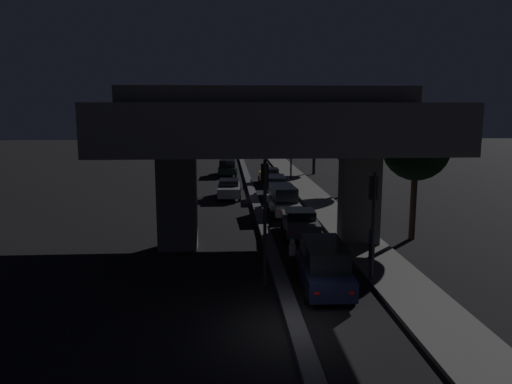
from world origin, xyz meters
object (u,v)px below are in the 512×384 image
Objects in this scene: car_taxi_yellow_fifth at (270,176)px; traffic_light_right_of_median at (373,208)px; car_silver_lead_oncoming at (229,188)px; pedestrian_on_sidewalk at (372,243)px; traffic_light_left_of_median at (265,200)px; car_dark_green_second_oncoming at (228,167)px; car_dark_blue_lead at (324,266)px; car_dark_blue_fourth at (276,186)px; street_lamp at (289,132)px; motorcycle_black_filtering_near at (292,257)px; car_silver_third at (283,200)px; car_grey_second at (300,222)px.

traffic_light_right_of_median is at bearing -176.33° from car_taxi_yellow_fifth.
car_silver_lead_oncoming is 18.84m from pedestrian_on_sidewalk.
traffic_light_left_of_median is at bearing -152.98° from pedestrian_on_sidewalk.
car_dark_green_second_oncoming is (-5.80, 34.19, -2.30)m from traffic_light_right_of_median.
car_dark_blue_lead is 1.08× the size of car_dark_blue_fourth.
motorcycle_black_filtering_near is at bearing -96.94° from street_lamp.
car_silver_third is (0.03, 14.51, 0.02)m from car_dark_blue_lead.
car_silver_lead_oncoming is at bearing 10.78° from motorcycle_black_filtering_near.
car_silver_third is 13.80m from car_taxi_yellow_fifth.
traffic_light_right_of_median reaches higher than car_silver_third.
traffic_light_left_of_median is at bearing 174.36° from car_taxi_yellow_fifth.
car_dark_blue_lead is 0.97× the size of car_dark_green_second_oncoming.
street_lamp is at bearing -11.31° from car_silver_third.
car_dark_green_second_oncoming is at bearing 31.22° from car_taxi_yellow_fifth.
car_dark_blue_fourth is 2.23× the size of motorcycle_black_filtering_near.
car_silver_lead_oncoming is (-5.79, 20.35, -2.45)m from traffic_light_right_of_median.
car_dark_blue_fourth reaches higher than car_grey_second.
traffic_light_left_of_median is at bearing 145.39° from motorcycle_black_filtering_near.
car_silver_third is at bearing 12.39° from car_dark_green_second_oncoming.
car_grey_second is 26.46m from car_dark_green_second_oncoming.
motorcycle_black_filtering_near is at bearing 21.52° from car_dark_blue_lead.
car_dark_blue_lead is at bearing -16.57° from traffic_light_left_of_median.
traffic_light_right_of_median is at bearing 11.76° from car_dark_green_second_oncoming.
traffic_light_right_of_median reaches higher than motorcycle_black_filtering_near.
traffic_light_left_of_median is 1.19× the size of car_silver_lead_oncoming.
traffic_light_left_of_median is 1.26× the size of car_dark_blue_fourth.
car_silver_third is 11.98m from motorcycle_black_filtering_near.
traffic_light_left_of_median is 3.26× the size of pedestrian_on_sidewalk.
car_dark_green_second_oncoming is (-6.16, 4.10, -3.92)m from street_lamp.
car_silver_third is 11.47m from pedestrian_on_sidewalk.
street_lamp is 1.86× the size of car_silver_lead_oncoming.
traffic_light_left_of_median is at bearing 75.04° from car_dark_blue_lead.
car_dark_blue_lead is (-2.15, -0.71, -2.23)m from traffic_light_right_of_median.
car_dark_green_second_oncoming is 2.47× the size of motorcycle_black_filtering_near.
car_silver_lead_oncoming is at bearing 20.36° from car_grey_second.
street_lamp is 1.98× the size of car_dark_blue_fourth.
car_grey_second is at bearing -0.64° from car_dark_blue_lead.
car_dark_blue_lead is at bearing -161.81° from traffic_light_right_of_median.
car_taxi_yellow_fifth is at bearing 96.10° from pedestrian_on_sidewalk.
car_dark_blue_lead reaches higher than car_silver_lead_oncoming.
street_lamp is at bearing 80.84° from traffic_light_left_of_median.
traffic_light_left_of_median is 6.56m from pedestrian_on_sidewalk.
car_dark_blue_fourth is (0.13, 6.31, -0.08)m from car_silver_third.
pedestrian_on_sidewalk is at bearing 14.08° from car_dark_green_second_oncoming.
pedestrian_on_sidewalk is at bearing 27.02° from traffic_light_left_of_median.
car_silver_lead_oncoming is (-3.68, 6.55, -0.25)m from car_silver_third.
car_dark_blue_fourth is at bearing 178.54° from car_taxi_yellow_fifth.
car_dark_blue_fourth is 17.61m from pedestrian_on_sidewalk.
car_dark_blue_lead is at bearing 177.17° from car_silver_third.
pedestrian_on_sidewalk is (2.97, -11.08, -0.06)m from car_silver_third.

